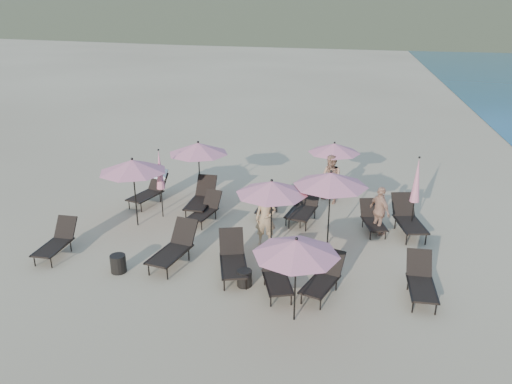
% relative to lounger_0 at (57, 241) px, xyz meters
% --- Properties ---
extents(ground, '(800.00, 800.00, 0.00)m').
position_rel_lounger_0_xyz_m(ground, '(6.06, -0.31, -0.43)').
color(ground, '#D6BA8C').
rests_on(ground, ground).
extents(lounger_0, '(0.62, 1.60, 0.92)m').
position_rel_lounger_0_xyz_m(lounger_0, '(0.00, 0.00, 0.00)').
color(lounger_0, black).
rests_on(lounger_0, ground).
extents(lounger_1, '(1.03, 1.91, 1.04)m').
position_rel_lounger_0_xyz_m(lounger_1, '(3.45, 0.15, 0.06)').
color(lounger_1, black).
rests_on(lounger_1, ground).
extents(lounger_2, '(1.15, 1.87, 1.01)m').
position_rel_lounger_0_xyz_m(lounger_2, '(5.16, -0.12, 0.04)').
color(lounger_2, black).
rests_on(lounger_2, ground).
extents(lounger_3, '(1.06, 1.68, 0.90)m').
position_rel_lounger_0_xyz_m(lounger_3, '(6.39, -0.69, -0.01)').
color(lounger_3, black).
rests_on(lounger_3, ground).
extents(lounger_4, '(1.09, 1.69, 0.91)m').
position_rel_lounger_0_xyz_m(lounger_4, '(7.57, -0.60, -0.01)').
color(lounger_4, black).
rests_on(lounger_4, ground).
extents(lounger_5, '(0.66, 1.65, 0.94)m').
position_rel_lounger_0_xyz_m(lounger_5, '(9.90, -0.32, 0.01)').
color(lounger_5, black).
rests_on(lounger_5, ground).
extents(lounger_6, '(1.11, 1.87, 1.10)m').
position_rel_lounger_0_xyz_m(lounger_6, '(1.08, 4.33, 0.09)').
color(lounger_6, black).
rests_on(lounger_6, ground).
extents(lounger_7, '(0.90, 1.61, 0.88)m').
position_rel_lounger_0_xyz_m(lounger_7, '(3.47, 3.11, -0.02)').
color(lounger_7, black).
rests_on(lounger_7, ground).
extents(lounger_8, '(0.68, 1.56, 0.88)m').
position_rel_lounger_0_xyz_m(lounger_8, '(5.42, 4.06, -0.02)').
color(lounger_8, black).
rests_on(lounger_8, ground).
extents(lounger_9, '(0.85, 1.60, 0.88)m').
position_rel_lounger_0_xyz_m(lounger_9, '(6.50, 3.84, -0.02)').
color(lounger_9, black).
rests_on(lounger_9, ground).
extents(lounger_10, '(0.98, 1.86, 1.02)m').
position_rel_lounger_0_xyz_m(lounger_10, '(6.67, 3.76, 0.04)').
color(lounger_10, black).
rests_on(lounger_10, ground).
extents(lounger_11, '(0.90, 1.57, 0.85)m').
position_rel_lounger_0_xyz_m(lounger_11, '(8.84, 3.38, -0.03)').
color(lounger_11, black).
rests_on(lounger_11, ground).
extents(lounger_12, '(0.73, 1.86, 1.07)m').
position_rel_lounger_0_xyz_m(lounger_12, '(3.10, 3.90, 0.07)').
color(lounger_12, black).
rests_on(lounger_12, ground).
extents(lounger_13, '(1.09, 1.95, 1.06)m').
position_rel_lounger_0_xyz_m(lounger_13, '(9.92, 3.41, 0.06)').
color(lounger_13, black).
rests_on(lounger_13, ground).
extents(umbrella_open_0, '(2.12, 2.12, 2.28)m').
position_rel_lounger_0_xyz_m(umbrella_open_0, '(1.40, 2.34, 1.59)').
color(umbrella_open_0, black).
rests_on(umbrella_open_0, ground).
extents(umbrella_open_1, '(2.04, 2.04, 2.20)m').
position_rel_lounger_0_xyz_m(umbrella_open_1, '(5.93, 1.41, 1.51)').
color(umbrella_open_1, black).
rests_on(umbrella_open_1, ground).
extents(umbrella_open_2, '(2.16, 2.16, 2.32)m').
position_rel_lounger_0_xyz_m(umbrella_open_2, '(7.52, 2.12, 1.62)').
color(umbrella_open_2, black).
rests_on(umbrella_open_2, ground).
extents(umbrella_open_3, '(2.12, 2.12, 2.28)m').
position_rel_lounger_0_xyz_m(umbrella_open_3, '(2.80, 4.69, 1.59)').
color(umbrella_open_3, black).
rests_on(umbrella_open_3, ground).
extents(umbrella_open_4, '(1.91, 1.91, 2.06)m').
position_rel_lounger_0_xyz_m(umbrella_open_4, '(7.45, 6.33, 1.39)').
color(umbrella_open_4, black).
rests_on(umbrella_open_4, ground).
extents(umbrella_open_5, '(1.93, 1.93, 2.07)m').
position_rel_lounger_0_xyz_m(umbrella_open_5, '(7.00, -1.88, 1.40)').
color(umbrella_open_5, black).
rests_on(umbrella_open_5, ground).
extents(umbrella_closed_0, '(0.29, 0.29, 2.51)m').
position_rel_lounger_0_xyz_m(umbrella_closed_0, '(10.04, 3.37, 1.31)').
color(umbrella_closed_0, black).
rests_on(umbrella_closed_0, ground).
extents(umbrella_closed_1, '(0.28, 0.28, 2.37)m').
position_rel_lounger_0_xyz_m(umbrella_closed_1, '(1.95, 3.15, 1.22)').
color(umbrella_closed_1, black).
rests_on(umbrella_closed_1, ground).
extents(side_table_0, '(0.42, 0.42, 0.49)m').
position_rel_lounger_0_xyz_m(side_table_0, '(2.14, -0.60, -0.19)').
color(side_table_0, black).
rests_on(side_table_0, ground).
extents(side_table_1, '(0.39, 0.39, 0.43)m').
position_rel_lounger_0_xyz_m(side_table_1, '(5.59, -0.65, -0.22)').
color(side_table_1, black).
rests_on(side_table_1, ground).
extents(beachgoer_a, '(0.66, 0.47, 1.69)m').
position_rel_lounger_0_xyz_m(beachgoer_a, '(5.71, 1.76, 0.41)').
color(beachgoer_a, tan).
rests_on(beachgoer_a, ground).
extents(beachgoer_b, '(1.07, 1.08, 1.76)m').
position_rel_lounger_0_xyz_m(beachgoer_b, '(7.41, 5.54, 0.45)').
color(beachgoer_b, '#B07A5B').
rests_on(beachgoer_b, ground).
extents(beachgoer_c, '(0.83, 0.97, 1.56)m').
position_rel_lounger_0_xyz_m(beachgoer_c, '(9.03, 3.12, 0.35)').
color(beachgoer_c, tan).
rests_on(beachgoer_c, ground).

